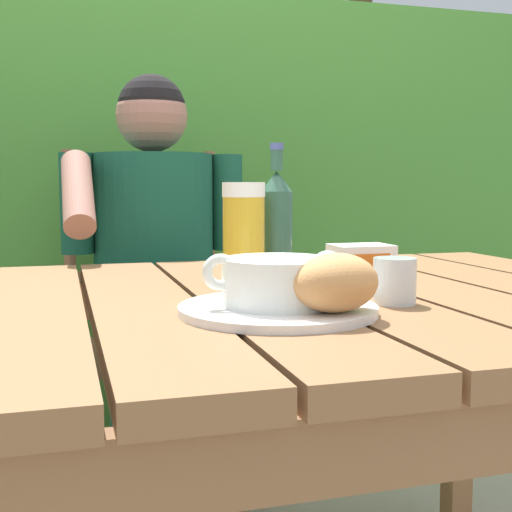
{
  "coord_description": "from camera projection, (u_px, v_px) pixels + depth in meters",
  "views": [
    {
      "loc": [
        -0.29,
        -1.03,
        0.93
      ],
      "look_at": [
        -0.0,
        -0.07,
        0.82
      ],
      "focal_mm": 46.89,
      "sensor_mm": 36.0,
      "label": 1
    }
  ],
  "objects": [
    {
      "name": "person_eating",
      "position": [
        155.0,
        265.0,
        1.77
      ],
      "size": [
        0.48,
        0.47,
        1.22
      ],
      "color": "#164E39",
      "rests_on": "ground_plane"
    },
    {
      "name": "beer_glass",
      "position": [
        244.0,
        235.0,
        1.14
      ],
      "size": [
        0.07,
        0.07,
        0.18
      ],
      "color": "gold",
      "rests_on": "dining_table"
    },
    {
      "name": "dining_table",
      "position": [
        246.0,
        343.0,
        1.09
      ],
      "size": [
        1.5,
        0.99,
        0.75
      ],
      "color": "brown",
      "rests_on": "ground_plane"
    },
    {
      "name": "soup_bowl",
      "position": [
        275.0,
        280.0,
        0.92
      ],
      "size": [
        0.2,
        0.15,
        0.07
      ],
      "color": "white",
      "rests_on": "serving_plate"
    },
    {
      "name": "hedge_backdrop",
      "position": [
        87.0,
        146.0,
        2.46
      ],
      "size": [
        3.65,
        0.97,
        2.48
      ],
      "color": "#438231",
      "rests_on": "ground_plane"
    },
    {
      "name": "butter_tub",
      "position": [
        361.0,
        259.0,
        1.35
      ],
      "size": [
        0.12,
        0.09,
        0.06
      ],
      "color": "white",
      "rests_on": "dining_table"
    },
    {
      "name": "chair_near_diner",
      "position": [
        148.0,
        334.0,
        1.99
      ],
      "size": [
        0.47,
        0.41,
        1.03
      ],
      "color": "brown",
      "rests_on": "ground_plane"
    },
    {
      "name": "beer_bottle",
      "position": [
        276.0,
        225.0,
        1.2
      ],
      "size": [
        0.06,
        0.06,
        0.25
      ],
      "color": "#2E5741",
      "rests_on": "dining_table"
    },
    {
      "name": "table_knife",
      "position": [
        350.0,
        294.0,
        1.07
      ],
      "size": [
        0.16,
        0.06,
        0.01
      ],
      "color": "silver",
      "rests_on": "dining_table"
    },
    {
      "name": "serving_plate",
      "position": [
        275.0,
        309.0,
        0.92
      ],
      "size": [
        0.28,
        0.28,
        0.01
      ],
      "color": "white",
      "rests_on": "dining_table"
    },
    {
      "name": "bread_roll",
      "position": [
        336.0,
        283.0,
        0.87
      ],
      "size": [
        0.15,
        0.13,
        0.08
      ],
      "color": "tan",
      "rests_on": "serving_plate"
    },
    {
      "name": "water_glass_small",
      "position": [
        395.0,
        281.0,
        1.0
      ],
      "size": [
        0.06,
        0.06,
        0.07
      ],
      "color": "silver",
      "rests_on": "dining_table"
    }
  ]
}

